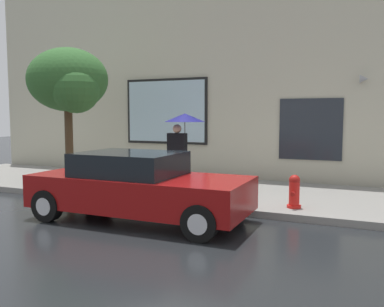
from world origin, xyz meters
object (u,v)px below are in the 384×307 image
(parked_car, at_px, (138,187))
(pedestrian_with_umbrella, at_px, (182,128))
(street_tree, at_px, (69,82))
(fire_hydrant, at_px, (294,192))

(parked_car, bearing_deg, pedestrian_with_umbrella, 96.48)
(street_tree, bearing_deg, pedestrian_with_umbrella, 8.14)
(parked_car, bearing_deg, fire_hydrant, 31.08)
(pedestrian_with_umbrella, distance_m, street_tree, 3.59)
(fire_hydrant, xyz_separation_m, pedestrian_with_umbrella, (-3.13, 1.14, 1.28))
(parked_car, height_order, pedestrian_with_umbrella, pedestrian_with_umbrella)
(parked_car, height_order, street_tree, street_tree)
(fire_hydrant, xyz_separation_m, street_tree, (-6.45, 0.66, 2.55))
(fire_hydrant, bearing_deg, street_tree, 174.15)
(parked_car, distance_m, street_tree, 4.94)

